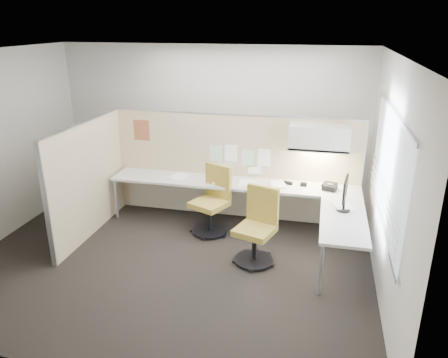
% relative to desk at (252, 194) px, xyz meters
% --- Properties ---
extents(floor, '(5.50, 4.50, 0.01)m').
position_rel_desk_xyz_m(floor, '(-0.93, -1.13, -0.61)').
color(floor, black).
rests_on(floor, ground).
extents(ceiling, '(5.50, 4.50, 0.01)m').
position_rel_desk_xyz_m(ceiling, '(-0.93, -1.13, 2.20)').
color(ceiling, white).
rests_on(ceiling, wall_back).
extents(wall_back, '(5.50, 0.02, 2.80)m').
position_rel_desk_xyz_m(wall_back, '(-0.93, 1.12, 0.80)').
color(wall_back, beige).
rests_on(wall_back, ground).
extents(wall_front, '(5.50, 0.02, 2.80)m').
position_rel_desk_xyz_m(wall_front, '(-0.93, -3.38, 0.80)').
color(wall_front, beige).
rests_on(wall_front, ground).
extents(wall_right, '(0.02, 4.50, 2.80)m').
position_rel_desk_xyz_m(wall_right, '(1.82, -1.13, 0.80)').
color(wall_right, beige).
rests_on(wall_right, ground).
extents(window_pane, '(0.01, 2.80, 1.30)m').
position_rel_desk_xyz_m(window_pane, '(1.79, -1.13, 0.95)').
color(window_pane, '#97A1AF').
rests_on(window_pane, wall_right).
extents(partition_back, '(4.10, 0.06, 1.75)m').
position_rel_desk_xyz_m(partition_back, '(-0.38, 0.47, 0.27)').
color(partition_back, tan).
rests_on(partition_back, floor).
extents(partition_left, '(0.06, 2.20, 1.75)m').
position_rel_desk_xyz_m(partition_left, '(-2.43, -0.63, 0.27)').
color(partition_left, tan).
rests_on(partition_left, floor).
extents(desk, '(4.00, 2.07, 0.73)m').
position_rel_desk_xyz_m(desk, '(0.00, 0.00, 0.00)').
color(desk, beige).
rests_on(desk, floor).
extents(overhead_bin, '(0.90, 0.36, 0.38)m').
position_rel_desk_xyz_m(overhead_bin, '(0.97, 0.26, 0.91)').
color(overhead_bin, beige).
rests_on(overhead_bin, partition_back).
extents(task_light_strip, '(0.60, 0.06, 0.02)m').
position_rel_desk_xyz_m(task_light_strip, '(0.97, 0.26, 0.70)').
color(task_light_strip, '#FFEABF').
rests_on(task_light_strip, overhead_bin).
extents(pinned_papers, '(1.01, 0.00, 0.47)m').
position_rel_desk_xyz_m(pinned_papers, '(-0.30, 0.44, 0.43)').
color(pinned_papers, '#8CBF8C').
rests_on(pinned_papers, partition_back).
extents(poster, '(0.28, 0.00, 0.35)m').
position_rel_desk_xyz_m(poster, '(-1.98, 0.44, 0.82)').
color(poster, '#DC551B').
rests_on(poster, partition_back).
extents(chair_left, '(0.65, 0.67, 1.06)m').
position_rel_desk_xyz_m(chair_left, '(-0.59, -0.20, -0.11)').
color(chair_left, black).
rests_on(chair_left, floor).
extents(chair_right, '(0.61, 0.63, 1.04)m').
position_rel_desk_xyz_m(chair_right, '(0.24, -0.93, -0.12)').
color(chair_right, black).
rests_on(chair_right, floor).
extents(monitor, '(0.18, 0.44, 0.46)m').
position_rel_desk_xyz_m(monitor, '(1.37, -0.62, 0.40)').
color(monitor, black).
rests_on(monitor, desk).
extents(phone, '(0.26, 0.24, 0.12)m').
position_rel_desk_xyz_m(phone, '(1.18, 0.14, 0.18)').
color(phone, black).
rests_on(phone, desk).
extents(stapler, '(0.15, 0.09, 0.05)m').
position_rel_desk_xyz_m(stapler, '(0.54, 0.23, 0.15)').
color(stapler, black).
rests_on(stapler, desk).
extents(tape_dispenser, '(0.10, 0.07, 0.06)m').
position_rel_desk_xyz_m(tape_dispenser, '(0.79, 0.21, 0.16)').
color(tape_dispenser, black).
rests_on(tape_dispenser, desk).
extents(coat_hook, '(0.18, 0.43, 1.31)m').
position_rel_desk_xyz_m(coat_hook, '(-2.51, -1.20, 0.82)').
color(coat_hook, silver).
rests_on(coat_hook, partition_left).
extents(paper_stack_0, '(0.30, 0.35, 0.02)m').
position_rel_desk_xyz_m(paper_stack_0, '(-1.25, 0.17, 0.14)').
color(paper_stack_0, white).
rests_on(paper_stack_0, desk).
extents(paper_stack_1, '(0.26, 0.32, 0.04)m').
position_rel_desk_xyz_m(paper_stack_1, '(-0.52, 0.09, 0.15)').
color(paper_stack_1, white).
rests_on(paper_stack_1, desk).
extents(paper_stack_2, '(0.25, 0.32, 0.02)m').
position_rel_desk_xyz_m(paper_stack_2, '(-0.11, 0.12, 0.14)').
color(paper_stack_2, white).
rests_on(paper_stack_2, desk).
extents(paper_stack_3, '(0.29, 0.34, 0.03)m').
position_rel_desk_xyz_m(paper_stack_3, '(0.40, 0.15, 0.14)').
color(paper_stack_3, white).
rests_on(paper_stack_3, desk).
extents(paper_stack_4, '(0.31, 0.35, 0.02)m').
position_rel_desk_xyz_m(paper_stack_4, '(1.36, -0.47, 0.14)').
color(paper_stack_4, white).
rests_on(paper_stack_4, desk).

